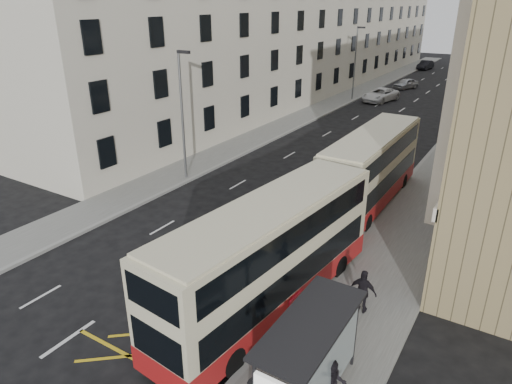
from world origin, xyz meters
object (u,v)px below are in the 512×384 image
Objects in this scene: pedestrian_near at (305,322)px; car_silver at (406,84)px; street_lamp_near at (182,109)px; white_van at (380,95)px; car_red at (480,77)px; car_dark at (425,65)px; street_lamp_far at (356,59)px; double_decker_rear at (371,169)px; bus_shelter at (309,353)px; pedestrian_far at (363,292)px; double_decker_front at (270,256)px.

car_silver is (-10.20, 50.74, -0.26)m from pedestrian_near.
street_lamp_near reaches higher than pedestrian_near.
car_red is at bearing 81.04° from white_van.
white_van reaches higher than car_dark.
pedestrian_near is (13.43, -39.92, -3.70)m from street_lamp_far.
car_dark is 13.10m from car_red.
double_decker_rear is 49.51m from car_red.
bus_shelter is 44.94m from street_lamp_far.
bus_shelter is at bearing -56.52° from car_silver.
street_lamp_near is 1.50× the size of white_van.
white_van is at bearing 20.94° from street_lamp_far.
street_lamp_far is at bearing -67.98° from pedestrian_far.
double_decker_front is 6.37× the size of pedestrian_far.
double_decker_front reaches higher than double_decker_rear.
street_lamp_far is 4.99m from white_van.
car_dark is at bearing -84.17° from pedestrian_near.
car_red is (-3.91, 64.40, -1.46)m from bus_shelter.
car_dark is at bearing 99.86° from double_decker_rear.
bus_shelter is at bearing -73.04° from car_dark.
pedestrian_near is 0.29× the size of white_van.
double_decker_front is 7.06× the size of pedestrian_near.
double_decker_front is at bearing -66.36° from white_van.
double_decker_rear is at bearing 105.16° from car_red.
double_decker_rear is 39.18m from car_silver.
car_red is (10.78, 22.01, -3.96)m from street_lamp_far.
street_lamp_near is at bearing -40.46° from pedestrian_near.
pedestrian_far is (14.51, -7.37, -3.62)m from street_lamp_near.
white_van reaches higher than car_silver.
double_decker_front is at bearing -33.54° from pedestrian_near.
street_lamp_far is 2.03× the size of car_silver.
street_lamp_near is 11.89m from double_decker_rear.
street_lamp_near is 16.67m from pedestrian_far.
car_silver is at bearing -77.59° from car_dark.
street_lamp_near is 1.81× the size of car_dark.
street_lamp_far is 40.44m from double_decker_front.
white_van is at bearing -70.58° from car_silver.
car_silver is (0.32, 9.71, -0.07)m from white_van.
car_silver is 20.18m from car_dark.
pedestrian_far is at bearing -61.53° from white_van.
double_decker_rear reaches higher than white_van.
pedestrian_near is at bearing -71.41° from street_lamp_far.
car_red is at bearing -85.61° from pedestrian_far.
car_red is at bearing -36.21° from car_dark.
car_red is at bearing 93.48° from bus_shelter.
white_van is (-10.52, 41.03, -0.19)m from pedestrian_near.
car_dark is at bearing 88.92° from street_lamp_near.
bus_shelter is at bearing 113.07° from pedestrian_near.
street_lamp_near is 61.03m from car_dark.
double_decker_rear is at bearing -67.56° from street_lamp_far.
street_lamp_far is at bearing -85.31° from car_silver.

